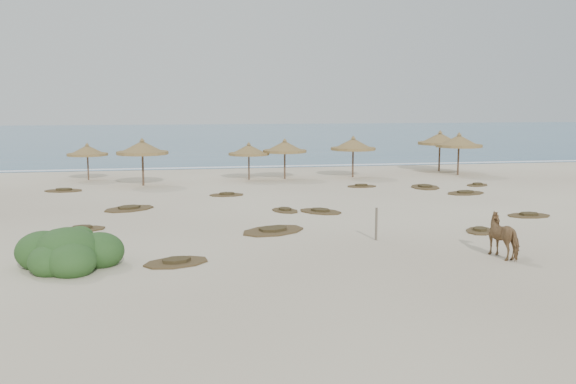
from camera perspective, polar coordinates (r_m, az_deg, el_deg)
name	(u,v)px	position (r m, az deg, el deg)	size (l,w,h in m)	color
ground	(345,233)	(24.97, 5.13, -3.61)	(160.00, 160.00, 0.00)	beige
ocean	(211,135)	(98.88, -6.86, 5.02)	(200.00, 100.00, 0.01)	#2C6085
foam_line	(255,167)	(50.23, -2.99, 2.25)	(70.00, 0.60, 0.01)	white
palapa_0	(87,151)	(43.48, -17.41, 3.50)	(3.17, 3.17, 2.43)	brown
palapa_1	(142,148)	(39.62, -12.83, 3.80)	(3.83, 3.83, 2.90)	brown
palapa_2	(249,150)	(41.65, -3.51, 3.71)	(2.80, 2.80, 2.47)	brown
palapa_3	(285,147)	(42.01, -0.29, 3.99)	(2.89, 2.89, 2.68)	brown
palapa_4	(353,145)	(43.19, 5.81, 4.19)	(3.23, 3.23, 2.81)	brown
palapa_5	(459,142)	(45.80, 14.95, 4.34)	(4.00, 4.00, 2.98)	brown
palapa_6	(440,139)	(47.99, 13.35, 4.57)	(4.14, 4.14, 3.01)	brown
horse	(505,236)	(21.99, 18.76, -3.72)	(0.76, 1.67, 1.41)	#986F45
fence_post_near	(376,224)	(23.63, 7.85, -2.83)	(0.09, 0.09, 1.20)	#675B4D
bush	(69,253)	(20.61, -18.92, -5.13)	(3.26, 2.87, 1.46)	#2D5323
scrub_0	(82,229)	(26.66, -17.82, -3.11)	(1.96, 1.44, 0.16)	brown
scrub_1	(129,208)	(31.09, -13.93, -1.42)	(3.00, 2.80, 0.16)	brown
scrub_2	(285,210)	(29.68, -0.27, -1.62)	(1.53, 1.88, 0.16)	brown
scrub_3	(320,211)	(29.46, 2.89, -1.71)	(2.46, 2.53, 0.16)	brown
scrub_4	(529,215)	(30.33, 20.62, -1.93)	(1.96, 1.29, 0.16)	brown
scrub_5	(465,193)	(36.73, 15.50, -0.06)	(2.64, 2.10, 0.16)	brown
scrub_6	(64,190)	(38.54, -19.32, 0.14)	(2.30, 1.66, 0.16)	brown
scrub_7	(361,186)	(38.52, 6.55, 0.54)	(1.81, 1.19, 0.16)	brown
scrub_9	(273,230)	(25.06, -1.33, -3.42)	(3.31, 2.99, 0.16)	brown
scrub_10	(477,185)	(40.51, 16.48, 0.63)	(1.99, 1.87, 0.16)	brown
scrub_11	(176,262)	(20.47, -9.90, -6.14)	(2.47, 2.04, 0.16)	brown
scrub_12	(480,230)	(26.12, 16.71, -3.29)	(1.75, 1.93, 0.16)	brown
scrub_13	(227,195)	(34.86, -5.47, -0.22)	(1.97, 1.35, 0.16)	brown
scrub_14	(425,187)	(38.77, 12.08, 0.46)	(2.15, 2.82, 0.16)	brown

